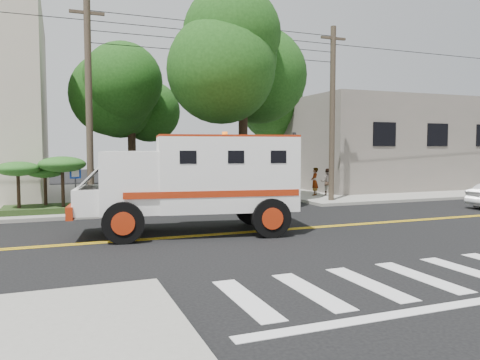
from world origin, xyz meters
name	(u,v)px	position (x,y,z in m)	size (l,w,h in m)	color
ground	(272,230)	(0.00, 0.00, 0.00)	(100.00, 100.00, 0.00)	black
sidewalk_ne	(362,186)	(13.50, 13.50, 0.07)	(17.00, 17.00, 0.15)	gray
building_right	(376,144)	(15.00, 14.00, 3.15)	(14.00, 12.00, 6.00)	slate
utility_pole_left	(89,108)	(-5.60, 6.00, 4.50)	(0.28, 0.28, 9.00)	#382D23
utility_pole_right	(332,116)	(6.30, 6.20, 4.50)	(0.28, 0.28, 9.00)	#382D23
tree_main	(254,56)	(1.94, 6.21, 7.20)	(6.08, 5.70, 9.85)	black
tree_left	(138,96)	(-2.68, 11.79, 5.73)	(4.48, 4.20, 7.70)	black
tree_right	(290,103)	(8.84, 15.77, 6.09)	(4.80, 4.50, 8.20)	black
traffic_signal	(294,161)	(3.80, 5.60, 2.23)	(0.15, 0.18, 3.60)	#3F3F42
accessibility_sign	(76,183)	(-6.20, 6.17, 1.37)	(0.45, 0.10, 2.02)	#3F3F42
palm_planter	(44,177)	(-7.44, 6.62, 1.65)	(3.52, 2.63, 2.36)	#1E3314
armored_truck	(197,178)	(-2.52, 0.51, 1.87)	(7.53, 3.83, 3.28)	white
pedestrian_a	(315,182)	(6.68, 8.55, 0.94)	(0.58, 0.38, 1.59)	gray
pedestrian_b	(327,182)	(7.35, 8.29, 0.92)	(0.75, 0.58, 1.53)	gray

